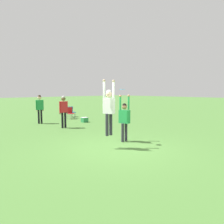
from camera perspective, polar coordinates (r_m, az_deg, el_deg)
ground_plane at (r=8.35m, az=1.57°, el=-9.45°), size 120.00×120.00×0.00m
person_jumping at (r=8.08m, az=-0.82°, el=1.52°), size 0.57×0.46×2.08m
person_defending at (r=9.24m, az=3.26°, el=-1.33°), size 0.61×0.50×2.00m
frisbee at (r=8.73m, az=2.70°, el=5.95°), size 0.22×0.22×0.02m
camping_chair_2 at (r=16.98m, az=-10.93°, el=-0.02°), size 0.62×0.68×0.88m
camping_chair_3 at (r=18.12m, az=-10.68°, el=0.24°), size 0.51×0.55×0.84m
person_spectator_near at (r=14.98m, az=-18.36°, el=1.46°), size 0.56×0.25×1.87m
person_spectator_far at (r=12.86m, az=-12.53°, el=0.93°), size 0.57×0.24×1.86m
cooler_box at (r=15.05m, az=-7.18°, el=-2.02°), size 0.41×0.35×0.33m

